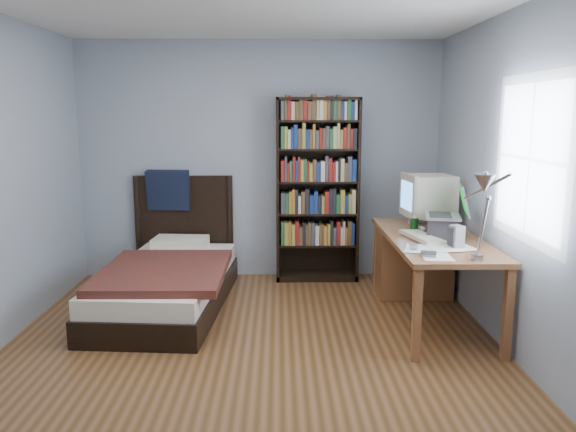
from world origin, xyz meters
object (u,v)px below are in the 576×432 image
object	(u,v)px
desk	(418,258)
crt_monitor	(428,196)
speaker	(457,237)
bed	(169,278)
soda_can	(414,225)
keyboard	(423,237)
desk_lamp	(484,193)
laptop	(444,223)
bookshelf	(317,190)

from	to	relation	value
desk	crt_monitor	world-z (taller)	crt_monitor
speaker	bed	xyz separation A→B (m)	(-2.39, 0.83, -0.56)
crt_monitor	soda_can	bearing A→B (deg)	-122.90
speaker	keyboard	bearing A→B (deg)	102.77
keyboard	desk_lamp	bearing A→B (deg)	-99.62
desk	laptop	world-z (taller)	laptop
desk_lamp	bed	size ratio (longest dim) A/B	0.32
desk	laptop	size ratio (longest dim) A/B	3.88
desk	crt_monitor	size ratio (longest dim) A/B	3.65
laptop	speaker	distance (m)	0.40
desk	bookshelf	xyz separation A→B (m)	(-0.90, 0.74, 0.54)
laptop	soda_can	size ratio (longest dim) A/B	3.61
crt_monitor	keyboard	world-z (taller)	crt_monitor
laptop	soda_can	distance (m)	0.30
laptop	desk	bearing A→B (deg)	99.94
soda_can	desk_lamp	bearing A→B (deg)	-86.58
desk	bed	size ratio (longest dim) A/B	0.83
laptop	bookshelf	bearing A→B (deg)	128.60
soda_can	bookshelf	bearing A→B (deg)	127.42
soda_can	bed	world-z (taller)	bed
soda_can	laptop	bearing A→B (deg)	-46.18
bookshelf	bed	size ratio (longest dim) A/B	0.91
laptop	bookshelf	distance (m)	1.58
crt_monitor	keyboard	distance (m)	0.67
soda_can	bookshelf	distance (m)	1.30
keyboard	speaker	bearing A→B (deg)	-73.24
bookshelf	bed	world-z (taller)	bookshelf
desk	laptop	distance (m)	0.66
soda_can	desk	bearing A→B (deg)	67.38
desk_lamp	keyboard	distance (m)	1.21
desk	desk_lamp	xyz separation A→B (m)	(-0.03, -1.66, 0.85)
speaker	bookshelf	bearing A→B (deg)	102.65
keyboard	bookshelf	bearing A→B (deg)	106.61
keyboard	bed	xyz separation A→B (m)	(-2.20, 0.52, -0.49)
laptop	bed	distance (m)	2.51
soda_can	bookshelf	xyz separation A→B (m)	(-0.78, 1.02, 0.17)
desk_lamp	soda_can	xyz separation A→B (m)	(-0.08, 1.38, -0.48)
desk_lamp	bookshelf	distance (m)	2.57
crt_monitor	laptop	bearing A→B (deg)	-88.09
desk	crt_monitor	xyz separation A→B (m)	(0.07, 0.01, 0.58)
keyboard	laptop	bearing A→B (deg)	10.19
bookshelf	speaker	bearing A→B (deg)	-59.39
crt_monitor	bed	distance (m)	2.50
crt_monitor	soda_can	size ratio (longest dim) A/B	3.84
soda_can	bookshelf	world-z (taller)	bookshelf
crt_monitor	bookshelf	xyz separation A→B (m)	(-0.97, 0.73, -0.04)
desk_lamp	soda_can	world-z (taller)	desk_lamp
desk	keyboard	size ratio (longest dim) A/B	3.55
laptop	desk_lamp	bearing A→B (deg)	-95.80
speaker	soda_can	xyz separation A→B (m)	(-0.18, 0.61, -0.03)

